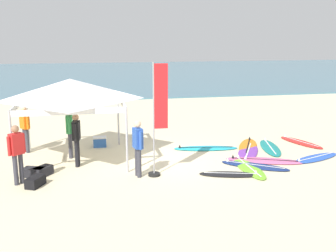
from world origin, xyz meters
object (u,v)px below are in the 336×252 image
at_px(surfboard_orange, 248,146).
at_px(person_black, 76,136).
at_px(canopy_tent, 70,90).
at_px(surfboard_purple, 248,152).
at_px(surfboard_lime, 249,167).
at_px(person_blue, 138,144).
at_px(person_red, 17,150).
at_px(surfboard_teal, 270,148).
at_px(surfboard_red, 301,142).
at_px(gear_bag_by_pole, 35,182).
at_px(surfboard_black, 231,174).
at_px(gear_bag_near_tent, 43,171).
at_px(surfboard_cyan, 205,148).
at_px(cooler_box, 100,142).
at_px(banner_flag, 158,124).
at_px(person_green, 70,130).
at_px(surfboard_pink, 264,160).
at_px(person_orange, 25,125).
at_px(surfboard_blue, 316,158).
at_px(surfboard_navy, 255,166).
at_px(gear_bag_on_sand, 34,172).

height_order(surfboard_orange, person_black, person_black).
distance_m(canopy_tent, surfboard_purple, 6.57).
bearing_deg(surfboard_lime, surfboard_orange, 68.16).
height_order(person_blue, person_red, same).
distance_m(canopy_tent, surfboard_teal, 7.52).
xyz_separation_m(surfboard_lime, person_red, (-6.92, 0.01, 0.95)).
relative_size(surfboard_red, gear_bag_by_pole, 3.61).
distance_m(surfboard_black, gear_bag_near_tent, 5.66).
relative_size(surfboard_cyan, cooler_box, 4.87).
height_order(canopy_tent, person_blue, canopy_tent).
bearing_deg(banner_flag, surfboard_purple, 25.61).
distance_m(surfboard_lime, person_blue, 3.65).
height_order(canopy_tent, surfboard_orange, canopy_tent).
relative_size(surfboard_black, gear_bag_by_pole, 3.22).
xyz_separation_m(person_green, person_blue, (2.04, -2.36, 0.00)).
height_order(surfboard_lime, surfboard_pink, same).
xyz_separation_m(surfboard_teal, person_orange, (-8.85, 1.28, 0.95)).
bearing_deg(surfboard_blue, surfboard_purple, 149.83).
xyz_separation_m(surfboard_black, person_red, (-6.14, 0.50, 0.95)).
bearing_deg(surfboard_pink, person_red, -175.71).
xyz_separation_m(surfboard_cyan, gear_bag_near_tent, (-5.63, -1.83, 0.10)).
xyz_separation_m(surfboard_orange, gear_bag_near_tent, (-7.27, -1.74, 0.10)).
relative_size(canopy_tent, gear_bag_near_tent, 5.71).
height_order(canopy_tent, gear_bag_by_pole, canopy_tent).
height_order(surfboard_navy, gear_bag_by_pole, gear_bag_by_pole).
distance_m(surfboard_blue, person_orange, 10.24).
distance_m(surfboard_navy, gear_bag_on_sand, 6.85).
relative_size(surfboard_black, person_orange, 1.13).
bearing_deg(surfboard_cyan, gear_bag_near_tent, -162.01).
height_order(person_black, person_red, same).
relative_size(gear_bag_near_tent, gear_bag_on_sand, 1.00).
xyz_separation_m(surfboard_purple, surfboard_orange, (0.27, 0.67, 0.00)).
relative_size(surfboard_teal, gear_bag_on_sand, 3.97).
bearing_deg(person_green, person_blue, -49.04).
bearing_deg(person_orange, person_green, -31.62).
bearing_deg(cooler_box, surfboard_blue, -22.67).
distance_m(person_orange, banner_flag, 5.43).
bearing_deg(person_green, gear_bag_near_tent, -113.89).
relative_size(surfboard_navy, person_blue, 1.25).
bearing_deg(surfboard_teal, surfboard_lime, -129.77).
relative_size(canopy_tent, surfboard_orange, 1.40).
distance_m(canopy_tent, person_black, 1.58).
height_order(surfboard_lime, banner_flag, banner_flag).
height_order(surfboard_navy, gear_bag_near_tent, gear_bag_near_tent).
bearing_deg(surfboard_pink, surfboard_cyan, 129.12).
height_order(surfboard_blue, surfboard_pink, same).
height_order(surfboard_lime, person_blue, person_blue).
relative_size(surfboard_black, person_red, 1.13).
bearing_deg(surfboard_blue, surfboard_lime, -168.93).
bearing_deg(canopy_tent, surfboard_cyan, 4.49).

